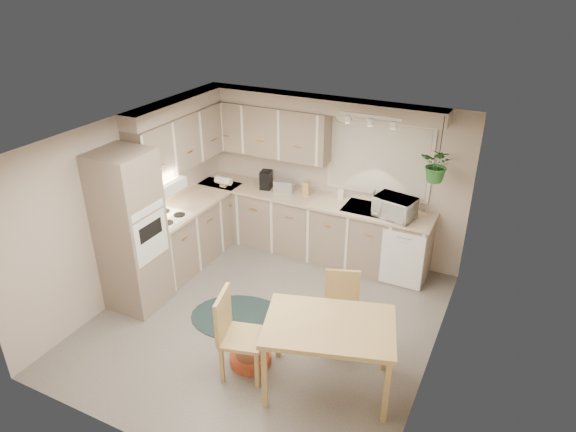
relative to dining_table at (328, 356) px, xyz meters
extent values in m
plane|color=slate|center=(-1.11, 0.68, -0.41)|extent=(4.20, 4.20, 0.00)
plane|color=silver|center=(-1.11, 0.68, 1.99)|extent=(4.20, 4.20, 0.00)
cube|color=#B4A495|center=(-1.11, 2.78, 0.79)|extent=(4.00, 0.04, 2.40)
cube|color=#B4A495|center=(-1.11, -1.42, 0.79)|extent=(4.00, 0.04, 2.40)
cube|color=#B4A495|center=(-3.11, 0.68, 0.79)|extent=(0.04, 4.20, 2.40)
cube|color=#B4A495|center=(0.89, 0.68, 0.79)|extent=(0.04, 4.20, 2.40)
cube|color=gray|center=(-2.81, 1.56, 0.04)|extent=(0.60, 1.85, 0.90)
cube|color=gray|center=(-1.31, 2.48, 0.04)|extent=(3.60, 0.60, 0.90)
cube|color=tan|center=(-2.80, 1.56, 0.51)|extent=(0.64, 1.89, 0.04)
cube|color=tan|center=(-1.31, 2.47, 0.51)|extent=(3.64, 0.64, 0.04)
cube|color=gray|center=(-2.79, 0.31, 0.64)|extent=(0.65, 0.65, 2.10)
cube|color=silver|center=(-2.47, 0.31, 0.64)|extent=(0.02, 0.56, 0.58)
cube|color=gray|center=(-2.94, 1.68, 1.42)|extent=(0.35, 2.00, 0.75)
cube|color=gray|center=(-2.11, 2.61, 1.42)|extent=(2.00, 0.35, 0.75)
cube|color=#B4A495|center=(-2.96, 1.68, 1.89)|extent=(0.30, 2.00, 0.20)
cube|color=#B4A495|center=(-1.31, 2.63, 1.89)|extent=(3.60, 0.30, 0.20)
cube|color=silver|center=(-2.79, 0.98, 0.54)|extent=(0.52, 0.58, 0.02)
cube|color=silver|center=(-2.81, 0.98, 0.99)|extent=(0.40, 0.60, 0.14)
cube|color=silver|center=(-0.41, 2.75, 1.19)|extent=(1.40, 0.02, 1.00)
cube|color=beige|center=(-0.41, 2.76, 1.19)|extent=(1.50, 0.02, 1.10)
cube|color=#9FA1A6|center=(-0.41, 2.48, 0.49)|extent=(0.70, 0.48, 0.10)
cube|color=silver|center=(0.19, 2.17, 0.02)|extent=(0.58, 0.02, 0.83)
cube|color=silver|center=(-0.41, 2.23, 1.92)|extent=(0.80, 0.04, 0.04)
cylinder|color=#EBC353|center=(-0.96, 2.75, 1.77)|extent=(0.30, 0.03, 0.30)
cube|color=tan|center=(0.00, 0.00, 0.00)|extent=(1.50, 1.21, 0.82)
cube|color=tan|center=(-0.89, -0.20, 0.09)|extent=(0.57, 0.57, 1.00)
cube|color=tan|center=(-0.12, 0.69, 0.04)|extent=(0.54, 0.54, 0.90)
ellipsoid|color=black|center=(-1.45, 0.60, -0.40)|extent=(1.45, 1.24, 0.01)
cylinder|color=#B03823|center=(-0.91, -0.04, -0.36)|extent=(0.62, 0.62, 0.11)
imported|color=silver|center=(-0.03, 2.38, 0.71)|extent=(0.58, 0.40, 0.36)
imported|color=silver|center=(-0.90, 2.63, 0.57)|extent=(0.12, 0.20, 0.09)
imported|color=#276327|center=(0.46, 2.38, 1.32)|extent=(0.49, 0.52, 0.36)
cube|color=black|center=(-2.06, 2.48, 0.67)|extent=(0.20, 0.22, 0.28)
cube|color=#9FA1A6|center=(-1.77, 2.50, 0.62)|extent=(0.32, 0.23, 0.18)
cube|color=tan|center=(-1.40, 2.53, 0.64)|extent=(0.10, 0.10, 0.21)
camera|label=1|loc=(1.43, -3.85, 3.65)|focal=32.00mm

